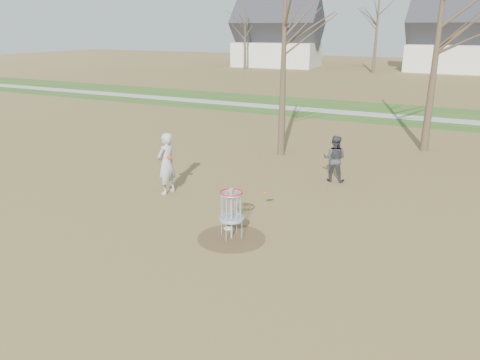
{
  "coord_description": "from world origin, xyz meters",
  "views": [
    {
      "loc": [
        5.2,
        -9.92,
        5.3
      ],
      "look_at": [
        -0.5,
        1.5,
        1.1
      ],
      "focal_mm": 35.0,
      "sensor_mm": 36.0,
      "label": 1
    }
  ],
  "objects_px": {
    "disc_grounded": "(228,228)",
    "disc_golf_basket": "(231,206)",
    "player_throwing": "(334,159)",
    "player_standing": "(167,164)"
  },
  "relations": [
    {
      "from": "player_throwing",
      "to": "player_standing",
      "type": "bearing_deg",
      "value": 33.03
    },
    {
      "from": "player_standing",
      "to": "player_throwing",
      "type": "bearing_deg",
      "value": 135.96
    },
    {
      "from": "player_standing",
      "to": "disc_grounded",
      "type": "bearing_deg",
      "value": 68.57
    },
    {
      "from": "disc_grounded",
      "to": "player_throwing",
      "type": "bearing_deg",
      "value": 75.34
    },
    {
      "from": "player_throwing",
      "to": "disc_grounded",
      "type": "height_order",
      "value": "player_throwing"
    },
    {
      "from": "player_standing",
      "to": "disc_grounded",
      "type": "distance_m",
      "value": 3.73
    },
    {
      "from": "player_standing",
      "to": "disc_grounded",
      "type": "xyz_separation_m",
      "value": [
        3.17,
        -1.7,
        -1.0
      ]
    },
    {
      "from": "disc_golf_basket",
      "to": "player_standing",
      "type": "bearing_deg",
      "value": 148.34
    },
    {
      "from": "disc_grounded",
      "to": "disc_golf_basket",
      "type": "distance_m",
      "value": 1.08
    },
    {
      "from": "disc_grounded",
      "to": "disc_golf_basket",
      "type": "xyz_separation_m",
      "value": [
        0.37,
        -0.47,
        0.89
      ]
    }
  ]
}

